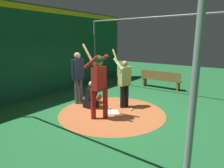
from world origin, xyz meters
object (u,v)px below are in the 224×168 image
at_px(catcher, 92,97).
at_px(baseball_2, 120,102).
at_px(visitor, 124,81).
at_px(baseball_1, 132,109).
at_px(bench, 160,79).
at_px(baseball_0, 110,108).
at_px(umpire, 78,75).
at_px(batter, 99,81).
at_px(home_plate, 112,112).

relative_size(catcher, baseball_2, 12.73).
bearing_deg(visitor, baseball_1, -5.21).
distance_m(catcher, baseball_2, 1.14).
relative_size(visitor, bench, 1.02).
xyz_separation_m(catcher, baseball_1, (1.28, 0.55, -0.33)).
distance_m(baseball_0, baseball_1, 0.75).
height_order(catcher, visitor, visitor).
bearing_deg(baseball_0, umpire, -174.33).
relative_size(umpire, baseball_2, 25.33).
xyz_separation_m(bench, baseball_1, (0.48, -3.50, -0.41)).
distance_m(umpire, baseball_2, 1.85).
xyz_separation_m(batter, bench, (-0.02, 4.64, -0.70)).
bearing_deg(bench, baseball_0, -92.87).
distance_m(home_plate, baseball_1, 0.68).
relative_size(catcher, umpire, 0.50).
xyz_separation_m(catcher, bench, (0.80, 4.05, 0.09)).
bearing_deg(umpire, baseball_0, 5.67).
relative_size(umpire, baseball_0, 25.33).
relative_size(batter, baseball_1, 29.76).
bearing_deg(batter, home_plate, 86.51).
distance_m(umpire, baseball_1, 2.30).
distance_m(visitor, baseball_0, 1.05).
distance_m(catcher, baseball_1, 1.43).
xyz_separation_m(umpire, baseball_1, (2.01, 0.46, -1.02)).
xyz_separation_m(batter, umpire, (-1.55, 0.68, -0.09)).
bearing_deg(baseball_0, home_plate, -39.85).
distance_m(batter, baseball_1, 1.66).
distance_m(home_plate, batter, 1.29).
bearing_deg(baseball_0, baseball_2, 94.15).
bearing_deg(visitor, home_plate, -75.72).
relative_size(home_plate, visitor, 0.21).
distance_m(visitor, baseball_1, 1.00).
height_order(bench, baseball_1, bench).
distance_m(bench, baseball_1, 3.55).
bearing_deg(baseball_1, batter, -111.86).
relative_size(catcher, bench, 0.48).
xyz_separation_m(umpire, baseball_0, (1.34, 0.13, -1.02)).
bearing_deg(bench, visitor, -88.77).
bearing_deg(home_plate, umpire, 177.21).
bearing_deg(batter, umpire, 156.28).
height_order(batter, visitor, batter).
bearing_deg(home_plate, bench, 90.85).
height_order(batter, catcher, batter).
distance_m(catcher, visitor, 1.26).
bearing_deg(baseball_1, baseball_2, 151.97).
bearing_deg(baseball_0, visitor, 61.24).
distance_m(home_plate, catcher, 0.93).
distance_m(visitor, baseball_2, 0.98).
bearing_deg(baseball_0, baseball_1, 25.95).
bearing_deg(umpire, baseball_2, 33.36).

